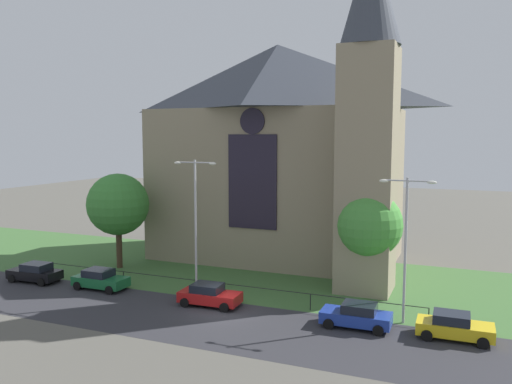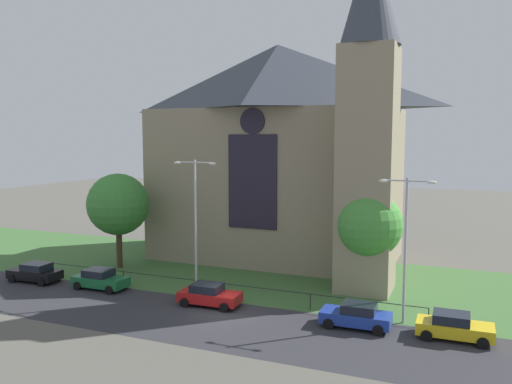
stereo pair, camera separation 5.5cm
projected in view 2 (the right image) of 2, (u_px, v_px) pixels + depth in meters
The scene contains 14 objects.
ground at pixel (275, 275), 43.77m from camera, with size 160.00×160.00×0.00m, color #56544C.
road_asphalt at pixel (208, 321), 32.75m from camera, with size 120.00×8.00×0.01m, color #2D2D33.
grass_verge at pixel (266, 281), 41.93m from camera, with size 120.00×20.00×0.01m, color #3D6633.
church_building at pixel (283, 150), 48.59m from camera, with size 23.20×16.20×26.00m.
iron_railing at pixel (210, 284), 37.62m from camera, with size 30.16×0.07×1.13m.
tree_right_near at pixel (369, 226), 38.02m from camera, with size 4.85×4.85×7.57m.
tree_left_near at pixel (118, 204), 45.55m from camera, with size 5.39×5.39×8.33m.
streetlamp_near at pixel (195, 212), 37.38m from camera, with size 3.37×0.26×9.90m.
streetlamp_far at pixel (406, 233), 31.87m from camera, with size 3.37×0.26×9.08m.
parked_car_black at pixel (35, 272), 41.60m from camera, with size 4.27×2.17×1.51m.
parked_car_green at pixel (100, 279), 39.64m from camera, with size 4.21×2.03×1.51m.
parked_car_red at pixel (209, 295), 35.73m from camera, with size 4.27×2.16×1.51m.
parked_car_blue at pixel (357, 316), 31.63m from camera, with size 4.23×2.08×1.51m.
parked_car_yellow at pixel (454, 326), 29.82m from camera, with size 4.23×2.07×1.51m.
Camera 2 is at (14.92, -30.12, 11.58)m, focal length 36.68 mm.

